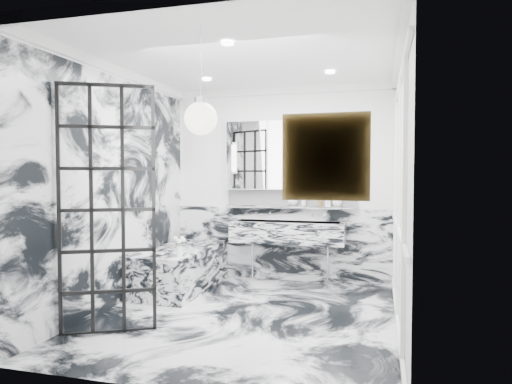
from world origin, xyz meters
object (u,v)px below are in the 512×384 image
(crittall_door, at_px, (107,210))
(trough_sink, at_px, (288,232))
(mirror_cabinet, at_px, (290,155))
(bathtub, at_px, (181,268))

(crittall_door, height_order, trough_sink, crittall_door)
(mirror_cabinet, bearing_deg, crittall_door, -116.79)
(crittall_door, height_order, bathtub, crittall_door)
(bathtub, bearing_deg, mirror_cabinet, 32.06)
(crittall_door, distance_m, bathtub, 1.97)
(crittall_door, xyz_separation_m, mirror_cabinet, (1.30, 2.57, 0.62))
(bathtub, bearing_deg, trough_sink, 26.48)
(trough_sink, distance_m, bathtub, 1.55)
(crittall_door, relative_size, trough_sink, 1.50)
(mirror_cabinet, distance_m, bathtub, 2.20)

